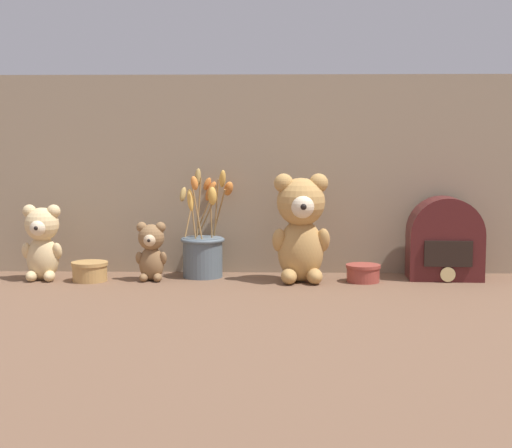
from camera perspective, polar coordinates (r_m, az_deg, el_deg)
name	(u,v)px	position (r m, az deg, el deg)	size (l,w,h in m)	color
ground_plane	(256,282)	(2.23, -0.01, -4.23)	(4.00, 4.00, 0.00)	brown
backdrop_wall	(257,175)	(2.36, 0.10, 3.61)	(1.73, 0.02, 0.59)	gray
teddy_bear_large	(301,226)	(2.21, 3.29, -0.13)	(0.17, 0.16, 0.31)	tan
teddy_bear_medium	(42,241)	(2.32, -15.30, -1.19)	(0.12, 0.11, 0.22)	#DBBC84
teddy_bear_small	(151,250)	(2.25, -7.63, -1.90)	(0.09, 0.09, 0.17)	olive
flower_vase	(203,248)	(2.30, -3.85, -1.74)	(0.17, 0.17, 0.32)	slate
vintage_radio	(445,242)	(2.33, 13.55, -1.29)	(0.21, 0.14, 0.24)	#4C1919
decorative_tin_tall	(363,273)	(2.24, 7.80, -3.55)	(0.10, 0.10, 0.05)	#993D33
decorative_tin_short	(90,271)	(2.28, -11.99, -3.38)	(0.10, 0.10, 0.06)	tan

